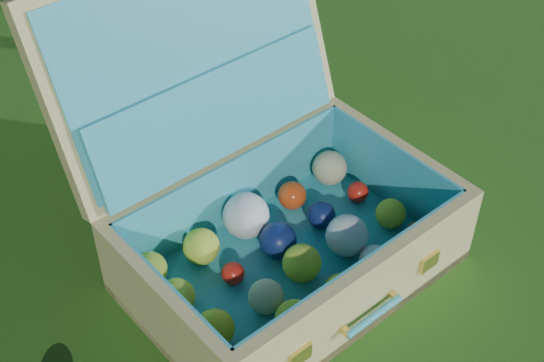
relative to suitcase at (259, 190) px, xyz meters
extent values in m
plane|color=#215114|center=(-0.14, -0.04, -0.17)|extent=(60.00, 60.00, 0.00)
cube|color=tan|center=(0.03, -0.10, -0.16)|extent=(0.74, 0.58, 0.02)
cube|color=tan|center=(0.07, -0.30, -0.07)|extent=(0.65, 0.18, 0.20)
cube|color=tan|center=(-0.02, 0.10, -0.07)|extent=(0.65, 0.18, 0.20)
cube|color=tan|center=(-0.28, -0.17, -0.07)|extent=(0.11, 0.39, 0.20)
cube|color=tan|center=(0.33, -0.03, -0.07)|extent=(0.11, 0.39, 0.20)
cube|color=teal|center=(0.03, -0.10, -0.15)|extent=(0.68, 0.52, 0.01)
cube|color=teal|center=(0.07, -0.29, -0.06)|extent=(0.60, 0.15, 0.17)
cube|color=teal|center=(-0.02, 0.09, -0.06)|extent=(0.60, 0.15, 0.17)
cube|color=teal|center=(-0.27, -0.17, -0.06)|extent=(0.10, 0.38, 0.17)
cube|color=teal|center=(0.32, -0.03, -0.06)|extent=(0.10, 0.38, 0.17)
cube|color=tan|center=(-0.05, 0.20, 0.22)|extent=(0.68, 0.33, 0.43)
cube|color=teal|center=(-0.04, 0.18, 0.23)|extent=(0.63, 0.28, 0.37)
cube|color=teal|center=(-0.03, 0.13, 0.12)|extent=(0.59, 0.22, 0.18)
cube|color=#F2C659|center=(-0.09, -0.36, -0.07)|extent=(0.05, 0.02, 0.04)
cube|color=#F2C659|center=(0.25, -0.28, -0.07)|extent=(0.05, 0.02, 0.04)
cylinder|color=teal|center=(0.08, -0.33, -0.09)|extent=(0.14, 0.05, 0.02)
cube|color=#F2C659|center=(0.01, -0.34, -0.09)|extent=(0.02, 0.02, 0.01)
cube|color=#F2C659|center=(0.14, -0.31, -0.09)|extent=(0.02, 0.02, 0.01)
sphere|color=#E54513|center=(-0.17, -0.30, -0.11)|extent=(0.06, 0.06, 0.06)
sphere|color=#C6D734|center=(-0.05, -0.26, -0.10)|extent=(0.08, 0.08, 0.08)
sphere|color=gold|center=(0.06, -0.24, -0.11)|extent=(0.07, 0.07, 0.07)
sphere|color=silver|center=(0.17, -0.20, -0.11)|extent=(0.07, 0.07, 0.07)
sphere|color=#E54513|center=(0.30, -0.17, -0.11)|extent=(0.06, 0.06, 0.06)
sphere|color=gold|center=(-0.20, -0.21, -0.10)|extent=(0.08, 0.08, 0.08)
sphere|color=beige|center=(-0.08, -0.18, -0.11)|extent=(0.07, 0.07, 0.07)
sphere|color=#C6D734|center=(0.03, -0.14, -0.10)|extent=(0.08, 0.08, 0.08)
sphere|color=silver|center=(0.15, -0.12, -0.10)|extent=(0.09, 0.09, 0.09)
sphere|color=#C6D734|center=(0.28, -0.10, -0.11)|extent=(0.07, 0.07, 0.07)
sphere|color=#C6D734|center=(-0.23, -0.10, -0.11)|extent=(0.07, 0.07, 0.07)
sphere|color=red|center=(-0.10, -0.09, -0.12)|extent=(0.05, 0.05, 0.05)
sphere|color=#101F52|center=(0.02, -0.06, -0.10)|extent=(0.08, 0.08, 0.08)
sphere|color=#101F52|center=(0.14, -0.03, -0.11)|extent=(0.06, 0.06, 0.06)
sphere|color=red|center=(0.26, 0.01, -0.12)|extent=(0.05, 0.05, 0.05)
sphere|color=#C6D734|center=(-0.26, -0.01, -0.11)|extent=(0.07, 0.07, 0.07)
sphere|color=#C6D734|center=(-0.14, 0.00, -0.10)|extent=(0.08, 0.08, 0.08)
sphere|color=silver|center=(-0.02, 0.03, -0.09)|extent=(0.10, 0.10, 0.10)
sphere|color=#E54513|center=(0.11, 0.06, -0.11)|extent=(0.07, 0.07, 0.07)
sphere|color=beige|center=(0.23, 0.09, -0.10)|extent=(0.08, 0.08, 0.08)
camera|label=1|loc=(-0.51, -1.06, 1.06)|focal=50.00mm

